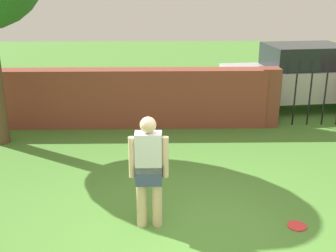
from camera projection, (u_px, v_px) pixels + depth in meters
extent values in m
plane|color=#4C8433|center=(192.00, 238.00, 5.69)|extent=(40.00, 40.00, 0.00)
cube|color=brown|center=(114.00, 98.00, 9.89)|extent=(7.12, 0.50, 1.38)
cylinder|color=beige|center=(141.00, 199.00, 5.85)|extent=(0.14, 0.14, 0.85)
cylinder|color=beige|center=(157.00, 198.00, 5.85)|extent=(0.14, 0.14, 0.85)
cube|color=#3F4C72|center=(149.00, 174.00, 5.73)|extent=(0.36, 0.22, 0.28)
cube|color=silver|center=(148.00, 152.00, 5.62)|extent=(0.36, 0.22, 0.55)
sphere|color=beige|center=(148.00, 125.00, 5.50)|extent=(0.22, 0.22, 0.22)
cylinder|color=beige|center=(132.00, 157.00, 5.64)|extent=(0.09, 0.09, 0.58)
cylinder|color=beige|center=(165.00, 157.00, 5.65)|extent=(0.09, 0.09, 0.58)
cube|color=brown|center=(269.00, 97.00, 9.96)|extent=(0.44, 0.44, 1.40)
cylinder|color=black|center=(280.00, 99.00, 9.98)|extent=(0.04, 0.04, 1.30)
cylinder|color=black|center=(295.00, 99.00, 9.99)|extent=(0.04, 0.04, 1.30)
cylinder|color=black|center=(310.00, 99.00, 9.99)|extent=(0.04, 0.04, 1.30)
cylinder|color=black|center=(324.00, 99.00, 10.00)|extent=(0.04, 0.04, 1.30)
cube|color=#B7B7BC|center=(302.00, 82.00, 11.40)|extent=(4.37, 2.18, 0.80)
cube|color=#1E2328|center=(305.00, 56.00, 11.17)|extent=(2.16, 1.72, 0.60)
cylinder|color=black|center=(332.00, 87.00, 12.50)|extent=(0.66, 0.29, 0.64)
cylinder|color=black|center=(243.00, 90.00, 12.15)|extent=(0.66, 0.29, 0.64)
cylinder|color=black|center=(264.00, 106.00, 10.55)|extent=(0.66, 0.29, 0.64)
cylinder|color=red|center=(297.00, 226.00, 5.94)|extent=(0.27, 0.27, 0.02)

